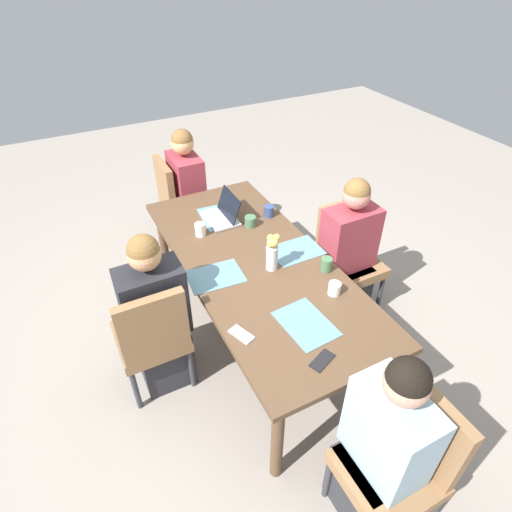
% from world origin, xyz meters
% --- Properties ---
extents(ground_plane, '(10.00, 10.00, 0.00)m').
position_xyz_m(ground_plane, '(0.00, 0.00, 0.00)').
color(ground_plane, gray).
extents(dining_table, '(2.20, 0.94, 0.72)m').
position_xyz_m(dining_table, '(0.00, 0.00, 0.65)').
color(dining_table, brown).
rests_on(dining_table, ground_plane).
extents(chair_head_left_left_near, '(0.44, 0.44, 0.90)m').
position_xyz_m(chair_head_left_left_near, '(-1.45, -0.06, 0.50)').
color(chair_head_left_left_near, olive).
rests_on(chair_head_left_left_near, ground_plane).
extents(person_head_left_left_near, '(0.40, 0.36, 1.19)m').
position_xyz_m(person_head_left_left_near, '(-1.39, 0.02, 0.53)').
color(person_head_left_left_near, '#2D2D33').
rests_on(person_head_left_left_near, ground_plane).
extents(chair_near_left_mid, '(0.44, 0.44, 0.90)m').
position_xyz_m(chair_near_left_mid, '(0.03, -0.83, 0.50)').
color(chair_near_left_mid, olive).
rests_on(chair_near_left_mid, ground_plane).
extents(person_near_left_mid, '(0.36, 0.40, 1.19)m').
position_xyz_m(person_near_left_mid, '(-0.04, -0.77, 0.53)').
color(person_near_left_mid, '#2D2D33').
rests_on(person_near_left_mid, ground_plane).
extents(chair_far_left_far, '(0.44, 0.44, 0.90)m').
position_xyz_m(chair_far_left_far, '(-0.11, 0.80, 0.50)').
color(chair_far_left_far, olive).
rests_on(chair_far_left_far, ground_plane).
extents(person_far_left_far, '(0.36, 0.40, 1.19)m').
position_xyz_m(person_far_left_far, '(-0.04, 0.74, 0.53)').
color(person_far_left_far, '#2D2D33').
rests_on(person_far_left_far, ground_plane).
extents(chair_head_right_right_near, '(0.44, 0.44, 0.90)m').
position_xyz_m(chair_head_right_right_near, '(1.44, 0.09, 0.50)').
color(chair_head_right_right_near, olive).
rests_on(chair_head_right_right_near, ground_plane).
extents(person_head_right_right_near, '(0.40, 0.36, 1.19)m').
position_xyz_m(person_head_right_right_near, '(1.38, 0.01, 0.53)').
color(person_head_right_right_near, '#2D2D33').
rests_on(person_head_right_right_near, ground_plane).
extents(flower_vase, '(0.09, 0.09, 0.27)m').
position_xyz_m(flower_vase, '(-0.11, -0.06, 0.86)').
color(flower_vase, silver).
rests_on(flower_vase, dining_table).
extents(placemat_head_left_left_near, '(0.38, 0.28, 0.00)m').
position_xyz_m(placemat_head_left_left_near, '(-0.65, 0.01, 0.73)').
color(placemat_head_left_left_near, slate).
rests_on(placemat_head_left_left_near, dining_table).
extents(placemat_near_left_mid, '(0.26, 0.36, 0.00)m').
position_xyz_m(placemat_near_left_mid, '(-0.02, -0.31, 0.73)').
color(placemat_near_left_mid, slate).
rests_on(placemat_near_left_mid, dining_table).
extents(placemat_far_left_far, '(0.29, 0.38, 0.00)m').
position_xyz_m(placemat_far_left_far, '(-0.02, 0.31, 0.73)').
color(placemat_far_left_far, slate).
rests_on(placemat_far_left_far, dining_table).
extents(placemat_head_right_right_near, '(0.38, 0.29, 0.00)m').
position_xyz_m(placemat_head_right_right_near, '(0.65, 0.01, 0.73)').
color(placemat_head_right_right_near, slate).
rests_on(placemat_head_right_right_near, dining_table).
extents(laptop_head_right_right_near, '(0.32, 0.22, 0.21)m').
position_xyz_m(laptop_head_right_right_near, '(0.61, -0.02, 0.77)').
color(laptop_head_right_right_near, silver).
rests_on(laptop_head_right_right_near, dining_table).
extents(coffee_mug_near_left, '(0.09, 0.09, 0.08)m').
position_xyz_m(coffee_mug_near_left, '(0.42, -0.17, 0.76)').
color(coffee_mug_near_left, '#47704C').
rests_on(coffee_mug_near_left, dining_table).
extents(coffee_mug_near_right, '(0.08, 0.08, 0.10)m').
position_xyz_m(coffee_mug_near_right, '(-0.29, -0.38, 0.77)').
color(coffee_mug_near_right, '#47704C').
rests_on(coffee_mug_near_right, dining_table).
extents(coffee_mug_centre_left, '(0.08, 0.08, 0.08)m').
position_xyz_m(coffee_mug_centre_left, '(-0.51, -0.29, 0.76)').
color(coffee_mug_centre_left, white).
rests_on(coffee_mug_centre_left, dining_table).
extents(coffee_mug_centre_right, '(0.08, 0.08, 0.10)m').
position_xyz_m(coffee_mug_centre_right, '(0.48, 0.22, 0.77)').
color(coffee_mug_centre_right, white).
rests_on(coffee_mug_centre_right, dining_table).
extents(coffee_mug_far_left, '(0.08, 0.08, 0.09)m').
position_xyz_m(coffee_mug_far_left, '(0.48, -0.36, 0.77)').
color(coffee_mug_far_left, '#33477A').
rests_on(coffee_mug_far_left, dining_table).
extents(phone_black, '(0.12, 0.17, 0.01)m').
position_xyz_m(phone_black, '(-0.92, 0.07, 0.73)').
color(phone_black, black).
rests_on(phone_black, dining_table).
extents(phone_silver, '(0.17, 0.12, 0.01)m').
position_xyz_m(phone_silver, '(-0.56, 0.38, 0.73)').
color(phone_silver, silver).
rests_on(phone_silver, dining_table).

